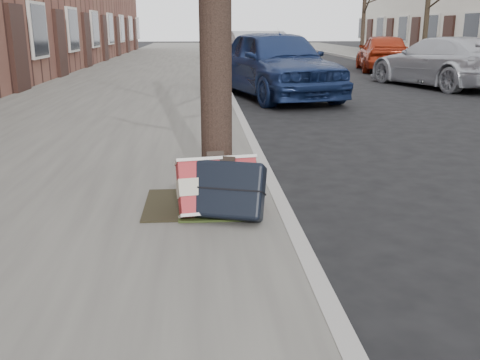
{
  "coord_description": "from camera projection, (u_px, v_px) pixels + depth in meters",
  "views": [
    {
      "loc": [
        -1.94,
        -3.17,
        1.59
      ],
      "look_at": [
        -1.64,
        0.8,
        0.45
      ],
      "focal_mm": 40.0,
      "sensor_mm": 36.0,
      "label": 1
    }
  ],
  "objects": [
    {
      "name": "near_sidewalk",
      "position": [
        146.0,
        75.0,
        17.71
      ],
      "size": [
        5.0,
        70.0,
        0.12
      ],
      "primitive_type": "cube",
      "color": "slate",
      "rests_on": "ground"
    },
    {
      "name": "far_sidewalk",
      "position": [
        480.0,
        73.0,
        18.54
      ],
      "size": [
        4.0,
        70.0,
        0.12
      ],
      "primitive_type": "cube",
      "color": "slate",
      "rests_on": "ground"
    },
    {
      "name": "dirt_patch",
      "position": [
        195.0,
        204.0,
        4.59
      ],
      "size": [
        0.85,
        0.85,
        0.02
      ],
      "primitive_type": "cube",
      "color": "black",
      "rests_on": "near_sidewalk"
    },
    {
      "name": "suitcase_red",
      "position": [
        218.0,
        187.0,
        4.25
      ],
      "size": [
        0.68,
        0.44,
        0.48
      ],
      "primitive_type": "cube",
      "rotation": [
        -0.42,
        0.0,
        0.17
      ],
      "color": "maroon",
      "rests_on": "near_sidewalk"
    },
    {
      "name": "suitcase_navy",
      "position": [
        224.0,
        189.0,
        4.18
      ],
      "size": [
        0.71,
        0.53,
        0.49
      ],
      "primitive_type": "cube",
      "rotation": [
        -0.42,
        0.0,
        -0.3
      ],
      "color": "black",
      "rests_on": "near_sidewalk"
    },
    {
      "name": "car_near_front",
      "position": [
        276.0,
        63.0,
        12.27
      ],
      "size": [
        2.93,
        4.93,
        1.57
      ],
      "primitive_type": "imported",
      "rotation": [
        0.0,
        0.0,
        0.25
      ],
      "color": "navy",
      "rests_on": "ground"
    },
    {
      "name": "car_near_mid",
      "position": [
        259.0,
        57.0,
        15.64
      ],
      "size": [
        2.0,
        4.6,
        1.47
      ],
      "primitive_type": "imported",
      "rotation": [
        0.0,
        0.0,
        0.1
      ],
      "color": "#B9BDC1",
      "rests_on": "ground"
    },
    {
      "name": "car_near_back",
      "position": [
        235.0,
        47.0,
        25.67
      ],
      "size": [
        2.75,
        5.06,
        1.35
      ],
      "primitive_type": "imported",
      "rotation": [
        0.0,
        0.0,
        0.11
      ],
      "color": "#3B3B40",
      "rests_on": "ground"
    },
    {
      "name": "car_far_front",
      "position": [
        441.0,
        62.0,
        14.5
      ],
      "size": [
        3.09,
        4.97,
        1.34
      ],
      "primitive_type": "imported",
      "rotation": [
        0.0,
        0.0,
        3.42
      ],
      "color": "#ABACB3",
      "rests_on": "ground"
    },
    {
      "name": "car_far_back",
      "position": [
        382.0,
        52.0,
        19.74
      ],
      "size": [
        2.34,
        4.24,
        1.37
      ],
      "primitive_type": "imported",
      "rotation": [
        0.0,
        0.0,
        2.95
      ],
      "color": "#9B2710",
      "rests_on": "ground"
    },
    {
      "name": "tree_far_c",
      "position": [
        364.0,
        6.0,
        29.39
      ],
      "size": [
        0.22,
        0.22,
        5.16
      ],
      "primitive_type": "cylinder",
      "color": "black",
      "rests_on": "far_sidewalk"
    }
  ]
}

